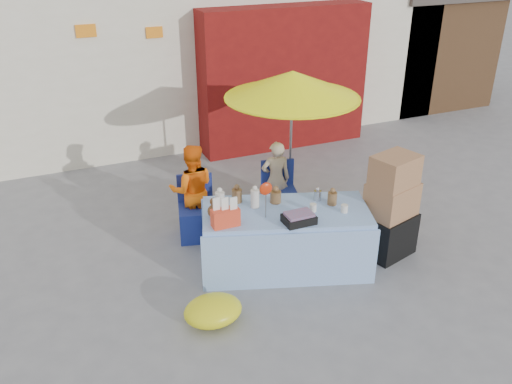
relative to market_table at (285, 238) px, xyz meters
name	(u,v)px	position (x,y,z in m)	size (l,w,h in m)	color
ground	(269,290)	(-0.39, -0.39, -0.41)	(80.00, 80.00, 0.00)	slate
market_table	(285,238)	(0.00, 0.00, 0.00)	(2.26, 1.56, 1.24)	#9ABBF6
chair_left	(197,220)	(-0.79, 1.12, -0.15)	(0.58, 0.57, 0.85)	navy
chair_right	(280,203)	(0.46, 1.12, -0.15)	(0.58, 0.57, 0.85)	navy
vendor_orange	(192,190)	(-0.79, 1.25, 0.24)	(0.63, 0.49, 1.30)	orange
vendor_beige	(276,179)	(0.46, 1.25, 0.17)	(0.42, 0.28, 1.16)	#C5AF8B
umbrella	(292,85)	(0.76, 1.40, 1.49)	(1.90, 1.90, 2.09)	gray
box_stack	(390,210)	(1.36, -0.26, 0.23)	(0.74, 0.66, 1.38)	black
tarp_bundle	(213,311)	(-1.18, -0.67, -0.26)	(0.64, 0.51, 0.29)	yellow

